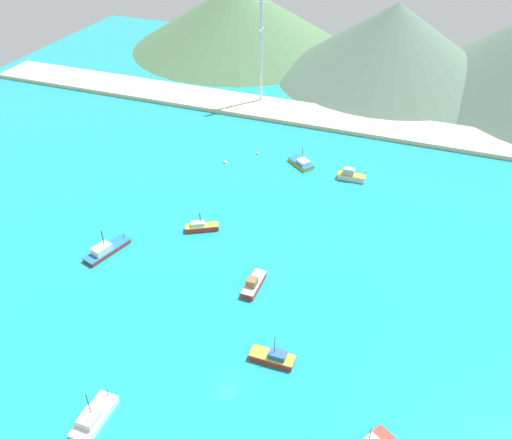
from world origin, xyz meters
TOP-DOWN VIEW (x-y plane):
  - ground at (0.00, 30.00)m, footprint 260.00×280.00m
  - fishing_boat_0 at (-8.58, 68.50)m, footprint 7.74×7.06m
  - fishing_boat_1 at (5.21, 6.62)m, footprint 7.28×2.63m
  - fishing_boat_2 at (-35.35, 20.72)m, footprint 5.79×10.59m
  - fishing_boat_3 at (4.66, 66.06)m, footprint 6.81×2.34m
  - fishing_boat_4 at (-3.81, 21.56)m, footprint 2.44×7.38m
  - fishing_boat_5 at (-15.40, -12.91)m, footprint 3.27×8.18m
  - fishing_boat_6 at (-20.60, 34.47)m, footprint 7.04×5.05m
  - buoy_0 at (-27.28, 62.76)m, footprint 0.92×0.92m
  - buoy_1 at (-21.25, 70.14)m, footprint 0.63×0.63m
  - beach_strip at (0.00, 96.86)m, footprint 247.00×14.72m
  - hill_west at (-58.29, 148.65)m, footprint 82.40×82.40m
  - hill_central at (2.28, 136.26)m, footprint 76.72×76.72m
  - radio_tower at (-31.56, 101.09)m, footprint 3.67×2.94m

SIDE VIEW (x-z plane):
  - ground at x=0.00m, z-range -0.50..0.00m
  - buoy_1 at x=-21.25m, z-range -0.20..0.43m
  - buoy_0 at x=-27.28m, z-range -0.30..0.62m
  - beach_strip at x=0.00m, z-range 0.00..1.20m
  - fishing_boat_0 at x=-8.58m, z-range -1.85..3.22m
  - fishing_boat_2 at x=-35.35m, z-range -2.04..3.67m
  - fishing_boat_1 at x=5.21m, z-range -1.91..3.60m
  - fishing_boat_6 at x=-20.60m, z-range -1.36..3.08m
  - fishing_boat_5 at x=-15.40m, z-range -2.34..4.09m
  - fishing_boat_4 at x=-3.81m, z-range -0.46..2.36m
  - fishing_boat_3 at x=4.66m, z-range -0.41..2.57m
  - hill_west at x=-58.29m, z-range 0.00..24.06m
  - hill_central at x=2.28m, z-range 0.00..25.16m
  - radio_tower at x=-31.56m, z-range 0.37..37.06m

